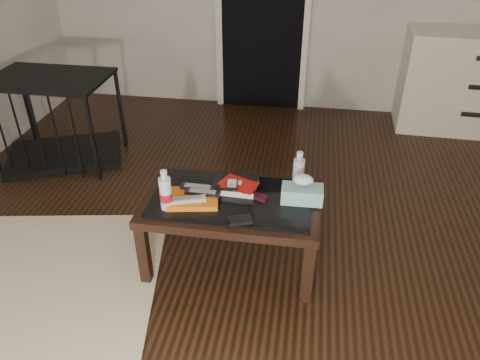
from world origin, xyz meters
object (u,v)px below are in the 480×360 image
object	(u,v)px
pet_crate	(60,133)
textbook	(236,185)
water_bottle_left	(165,190)
dresser	(470,83)
water_bottle_right	(299,171)
tissue_box	(302,194)
coffee_table	(232,207)

from	to	relation	value
pet_crate	textbook	bearing A→B (deg)	-52.14
textbook	water_bottle_left	xyz separation A→B (m)	(-0.34, -0.25, 0.10)
dresser	water_bottle_right	xyz separation A→B (m)	(-1.45, -2.00, 0.13)
textbook	water_bottle_right	xyz separation A→B (m)	(0.36, 0.06, 0.10)
dresser	tissue_box	distance (m)	2.56
coffee_table	pet_crate	xyz separation A→B (m)	(-1.61, 1.03, -0.17)
dresser	water_bottle_left	distance (m)	3.16
dresser	tissue_box	world-z (taller)	dresser
tissue_box	textbook	bearing A→B (deg)	168.46
pet_crate	tissue_box	bearing A→B (deg)	-48.79
water_bottle_left	tissue_box	distance (m)	0.75
pet_crate	water_bottle_right	world-z (taller)	pet_crate
coffee_table	water_bottle_left	xyz separation A→B (m)	(-0.33, -0.15, 0.18)
coffee_table	water_bottle_right	bearing A→B (deg)	23.83
dresser	tissue_box	xyz separation A→B (m)	(-1.42, -2.13, 0.06)
coffee_table	dresser	world-z (taller)	dresser
coffee_table	water_bottle_left	bearing A→B (deg)	-155.62
dresser	pet_crate	xyz separation A→B (m)	(-3.43, -1.13, -0.22)
pet_crate	water_bottle_right	xyz separation A→B (m)	(1.98, -0.87, 0.35)
water_bottle_right	water_bottle_left	bearing A→B (deg)	-155.91
water_bottle_right	textbook	bearing A→B (deg)	-170.69
pet_crate	coffee_table	bearing A→B (deg)	-54.89
textbook	dresser	bearing A→B (deg)	50.58
pet_crate	water_bottle_left	world-z (taller)	pet_crate
textbook	coffee_table	bearing A→B (deg)	-91.89
coffee_table	water_bottle_right	size ratio (longest dim) A/B	4.20
dresser	water_bottle_right	size ratio (longest dim) A/B	5.11
textbook	water_bottle_left	distance (m)	0.43
coffee_table	tissue_box	distance (m)	0.41
coffee_table	tissue_box	world-z (taller)	tissue_box
water_bottle_left	tissue_box	bearing A→B (deg)	14.18
textbook	tissue_box	bearing A→B (deg)	-8.33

